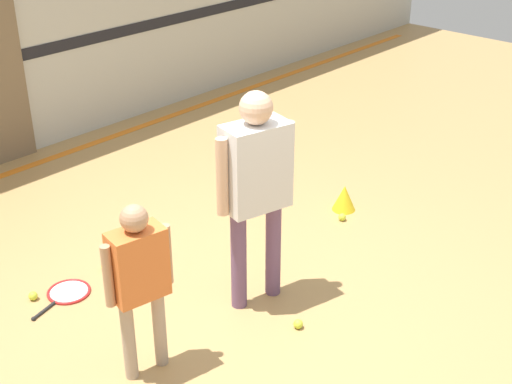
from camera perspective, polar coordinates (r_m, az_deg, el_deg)
name	(u,v)px	position (r m, az deg, el deg)	size (l,w,h in m)	color
ground_plane	(236,315)	(5.05, -1.57, -9.84)	(16.00, 16.00, 0.00)	tan
person_instructor	(256,178)	(4.71, 0.00, 1.16)	(0.58, 0.34, 1.57)	#6B4C70
person_student_left	(139,273)	(4.23, -9.35, -6.40)	(0.44, 0.24, 1.17)	tan
racket_spare_on_floor	(67,293)	(5.43, -14.86, -7.80)	(0.56, 0.39, 0.03)	red
tennis_ball_near_instructor	(298,324)	(4.92, 3.39, -10.50)	(0.07, 0.07, 0.07)	#CCE038
tennis_ball_by_spare_racket	(33,296)	(5.42, -17.41, -7.94)	(0.07, 0.07, 0.07)	#CCE038
tennis_ball_stray_left	(105,266)	(5.61, -11.96, -5.85)	(0.07, 0.07, 0.07)	#CCE038
tennis_ball_stray_right	(342,217)	(6.20, 6.90, -2.00)	(0.07, 0.07, 0.07)	#CCE038
training_cone	(344,198)	(6.34, 7.07, -0.46)	(0.21, 0.21, 0.23)	yellow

